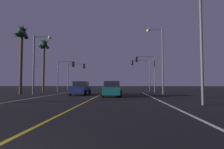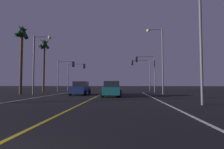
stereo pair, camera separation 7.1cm
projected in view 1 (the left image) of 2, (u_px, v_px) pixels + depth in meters
name	position (u px, v px, depth m)	size (l,w,h in m)	color
lane_edge_right	(168.00, 104.00, 12.38)	(0.16, 32.77, 0.01)	silver
lane_edge_left	(1.00, 103.00, 13.10)	(0.16, 32.77, 0.01)	silver
lane_center_divider	(82.00, 104.00, 12.74)	(0.16, 32.77, 0.01)	gold
car_lead_same_lane	(112.00, 89.00, 19.85)	(2.02, 4.30, 1.70)	black
car_oncoming	(81.00, 88.00, 22.73)	(2.02, 4.30, 1.70)	black
traffic_light_near_right	(145.00, 66.00, 29.39)	(3.18, 0.36, 5.86)	#4C4C51
traffic_light_near_left	(66.00, 69.00, 30.16)	(2.91, 0.36, 5.14)	#4C4C51
traffic_light_far_right	(141.00, 68.00, 34.89)	(3.58, 0.36, 5.94)	#4C4C51
traffic_light_far_left	(76.00, 70.00, 35.63)	(3.54, 0.36, 5.34)	#4C4C51
street_lamp_right_near	(192.00, 27.00, 12.31)	(2.61, 0.44, 8.35)	#4C4C51
street_lamp_left_mid	(38.00, 57.00, 22.51)	(2.29, 0.44, 7.42)	#4C4C51
street_lamp_right_far	(159.00, 53.00, 24.28)	(2.20, 0.44, 8.85)	#4C4C51
palm_tree_left_mid	(22.00, 38.00, 24.06)	(1.94, 2.09, 9.27)	#473826
palm_tree_left_far	(44.00, 49.00, 31.76)	(2.09, 2.06, 9.47)	#473826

